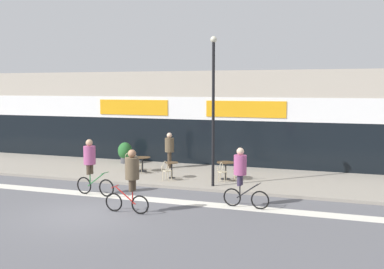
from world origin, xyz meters
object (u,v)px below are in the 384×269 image
at_px(bistro_table_2, 226,167).
at_px(cafe_chair_1_near, 166,169).
at_px(cyclist_2, 241,172).
at_px(pedestrian_near_end, 169,147).
at_px(cafe_chair_2_near, 222,170).
at_px(cyclist_1, 131,175).
at_px(cafe_chair_0_side, 131,160).
at_px(cafe_chair_2_side, 239,169).
at_px(bistro_table_0, 142,161).
at_px(lamp_post, 213,102).
at_px(cafe_chair_0_near, 137,163).
at_px(bistro_table_1, 172,167).
at_px(planter_pot, 125,152).
at_px(cyclist_0, 91,162).

distance_m(bistro_table_2, cafe_chair_1_near, 2.67).
xyz_separation_m(cyclist_2, pedestrian_near_end, (-5.09, 5.83, -0.07)).
distance_m(cafe_chair_1_near, cafe_chair_2_near, 2.45).
bearing_deg(cyclist_1, cafe_chair_0_side, -61.82).
distance_m(cafe_chair_2_side, pedestrian_near_end, 4.51).
bearing_deg(cyclist_1, cafe_chair_1_near, -80.50).
xyz_separation_m(bistro_table_0, cyclist_2, (5.97, -4.47, 0.63)).
xyz_separation_m(lamp_post, pedestrian_near_end, (-3.31, 3.35, -2.43)).
bearing_deg(cafe_chair_0_side, cafe_chair_0_near, -52.68).
distance_m(bistro_table_0, cafe_chair_0_side, 0.63).
bearing_deg(bistro_table_0, cafe_chair_0_near, -89.88).
bearing_deg(cyclist_1, pedestrian_near_end, -76.08).
bearing_deg(bistro_table_1, cafe_chair_2_side, 10.61).
bearing_deg(pedestrian_near_end, bistro_table_2, -36.48).
bearing_deg(bistro_table_0, pedestrian_near_end, 57.01).
bearing_deg(cafe_chair_2_side, bistro_table_0, -13.02).
bearing_deg(pedestrian_near_end, bistro_table_0, -131.39).
xyz_separation_m(bistro_table_2, cyclist_1, (-1.69, -5.94, 0.63)).
bearing_deg(cafe_chair_0_near, lamp_post, -109.01).
bearing_deg(cafe_chair_0_side, lamp_post, -30.53).
distance_m(cafe_chair_0_near, cyclist_2, 7.13).
xyz_separation_m(cafe_chair_2_near, planter_pot, (-6.28, 3.00, 0.10)).
bearing_deg(lamp_post, cafe_chair_1_near, 171.71).
height_order(bistro_table_1, cafe_chair_0_near, cafe_chair_0_near).
xyz_separation_m(cyclist_0, cyclist_1, (2.68, -1.82, 0.01)).
bearing_deg(bistro_table_1, cafe_chair_2_near, -1.74).
bearing_deg(pedestrian_near_end, planter_pot, 160.90).
bearing_deg(cyclist_0, lamp_post, 37.45).
bearing_deg(cafe_chair_2_near, cyclist_1, 164.03).
height_order(bistro_table_0, cyclist_1, cyclist_1).
bearing_deg(pedestrian_near_end, cafe_chair_2_side, -32.60).
relative_size(cafe_chair_1_near, cyclist_0, 0.41).
height_order(cafe_chair_2_side, pedestrian_near_end, pedestrian_near_end).
bearing_deg(cyclist_1, cafe_chair_0_near, -64.33).
xyz_separation_m(cafe_chair_0_near, pedestrian_near_end, (0.88, 1.99, 0.56)).
distance_m(bistro_table_0, cyclist_1, 6.98).
height_order(bistro_table_1, pedestrian_near_end, pedestrian_near_end).
bearing_deg(cafe_chair_0_side, bistro_table_2, -13.65).
distance_m(bistro_table_2, cafe_chair_2_near, 0.63).
xyz_separation_m(cafe_chair_1_near, cyclist_1, (0.70, -4.76, 0.67)).
xyz_separation_m(bistro_table_0, cafe_chair_2_side, (4.97, -0.47, 0.01)).
distance_m(cafe_chair_0_near, cafe_chair_2_near, 4.36).
relative_size(bistro_table_0, cyclist_0, 0.35).
distance_m(bistro_table_1, cafe_chair_0_near, 2.00).
xyz_separation_m(cafe_chair_0_side, cafe_chair_1_near, (2.57, -1.65, 0.00)).
relative_size(bistro_table_2, pedestrian_near_end, 0.44).
height_order(cafe_chair_2_near, lamp_post, lamp_post).
relative_size(cyclist_0, pedestrian_near_end, 1.22).
bearing_deg(cafe_chair_0_side, cyclist_1, -71.17).
height_order(bistro_table_1, planter_pot, planter_pot).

